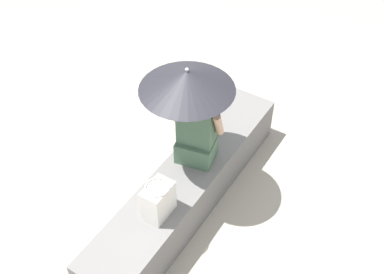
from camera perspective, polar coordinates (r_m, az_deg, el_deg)
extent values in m
plane|color=#9E9384|center=(4.66, -0.49, -7.93)|extent=(14.00, 14.00, 0.00)
cube|color=slate|center=(4.48, -0.51, -6.12)|extent=(2.65, 0.51, 0.46)
cube|color=#47664C|center=(4.35, 0.52, -1.48)|extent=(0.34, 0.39, 0.22)
cube|color=#47664C|center=(4.11, 0.55, 1.95)|extent=(0.26, 0.35, 0.48)
sphere|color=tan|center=(3.89, 0.58, 5.68)|extent=(0.20, 0.20, 0.20)
cylinder|color=tan|center=(4.15, -2.05, 2.84)|extent=(0.21, 0.11, 0.32)
cylinder|color=tan|center=(4.05, 3.21, 1.55)|extent=(0.21, 0.11, 0.32)
cylinder|color=#B7B7BC|center=(4.06, -0.57, 2.19)|extent=(0.02, 0.02, 1.01)
cone|color=black|center=(3.80, -0.62, 6.89)|extent=(0.80, 0.80, 0.18)
sphere|color=#B7B7BC|center=(3.73, -0.63, 8.18)|extent=(0.03, 0.03, 0.03)
cube|color=silver|center=(3.90, -4.11, -7.70)|extent=(0.27, 0.18, 0.32)
torus|color=silver|center=(3.76, -4.24, -6.04)|extent=(0.20, 0.20, 0.01)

